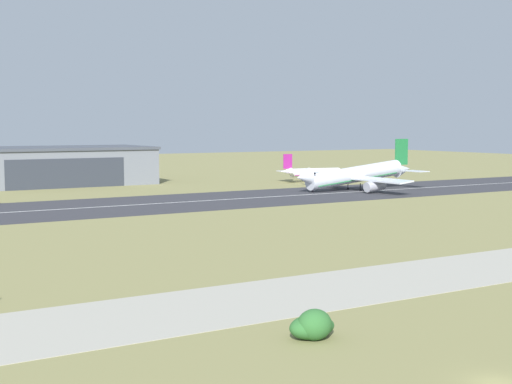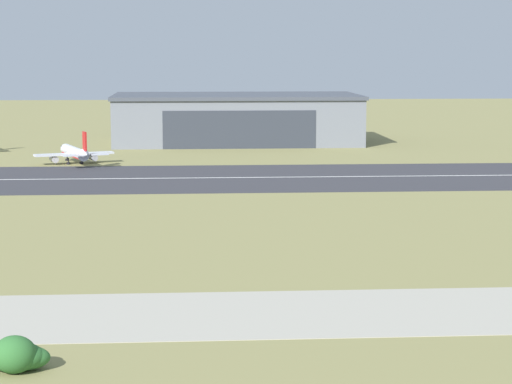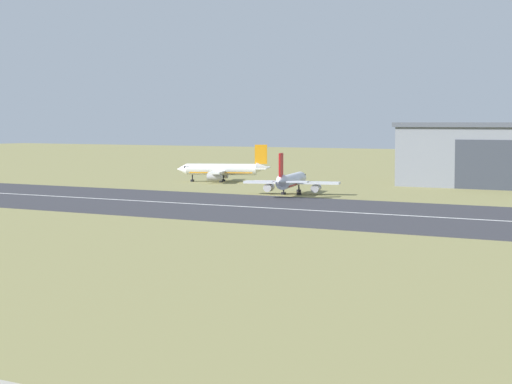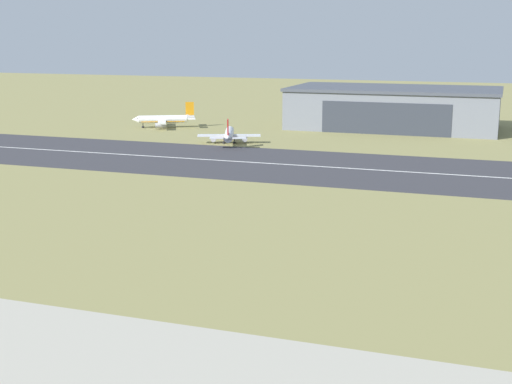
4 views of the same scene
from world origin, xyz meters
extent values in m
cube|color=#333338|center=(0.00, 129.88, 0.03)|extent=(498.72, 41.15, 0.06)
cube|color=silver|center=(0.00, 129.88, 0.07)|extent=(448.85, 0.70, 0.01)
cylinder|color=silver|center=(-16.20, 155.37, 2.50)|extent=(7.61, 16.02, 2.28)
cone|color=silver|center=(-19.27, 163.96, 2.50)|extent=(2.84, 2.70, 2.28)
cone|color=silver|center=(-13.01, 146.45, 2.92)|extent=(2.86, 3.27, 2.05)
cube|color=black|center=(-18.89, 162.90, 2.96)|extent=(2.20, 1.69, 0.44)
cube|color=red|center=(-16.20, 155.37, 1.88)|extent=(6.96, 14.46, 0.20)
cube|color=silver|center=(-11.81, 157.28, 2.10)|extent=(7.70, 4.82, 0.40)
cylinder|color=#A8A8B2|center=(-12.52, 157.56, 1.15)|extent=(2.33, 3.27, 1.42)
cube|color=silver|center=(-20.80, 154.06, 2.10)|extent=(7.70, 4.82, 0.40)
cylinder|color=#A8A8B2|center=(-20.43, 154.73, 1.15)|extent=(2.33, 3.27, 1.42)
cube|color=red|center=(-13.14, 146.84, 5.59)|extent=(1.10, 2.43, 3.88)
cube|color=silver|center=(-10.29, 147.44, 2.85)|extent=(4.02, 3.22, 0.24)
cube|color=silver|center=(-15.73, 145.49, 2.85)|extent=(4.02, 3.22, 0.24)
cylinder|color=black|center=(-18.52, 161.87, 0.68)|extent=(0.24, 0.24, 1.36)
cylinder|color=black|center=(-18.52, 161.87, 0.22)|extent=(0.84, 0.84, 0.44)
cylinder|color=black|center=(-14.85, 155.67, 0.68)|extent=(0.24, 0.24, 1.36)
cylinder|color=black|center=(-14.85, 155.67, 0.22)|extent=(0.84, 0.84, 0.44)
cylinder|color=black|center=(-17.43, 154.74, 0.68)|extent=(0.24, 0.24, 1.36)
cylinder|color=black|center=(-17.43, 154.74, 0.22)|extent=(0.84, 0.84, 0.44)
cylinder|color=white|center=(-47.87, 179.58, 2.64)|extent=(14.38, 8.70, 2.39)
cone|color=white|center=(-55.50, 175.83, 2.64)|extent=(2.98, 3.09, 2.39)
cone|color=white|center=(-39.92, 183.49, 3.07)|extent=(3.52, 3.19, 2.15)
cube|color=black|center=(-54.44, 176.35, 3.12)|extent=(1.88, 2.31, 0.44)
cube|color=orange|center=(-47.87, 179.58, 1.98)|extent=(13.00, 7.94, 0.20)
cube|color=white|center=(-50.33, 183.91, 2.22)|extent=(5.48, 7.83, 0.40)
cylinder|color=#A8A8B2|center=(-50.49, 183.16, 1.23)|extent=(3.44, 2.70, 1.48)
cube|color=white|center=(-45.94, 174.99, 2.22)|extent=(5.48, 7.83, 0.40)
cylinder|color=#A8A8B2|center=(-46.64, 175.32, 1.23)|extent=(3.44, 2.70, 1.48)
cube|color=orange|center=(-40.31, 183.30, 5.86)|extent=(2.45, 1.40, 4.06)
cube|color=white|center=(-41.28, 186.19, 3.00)|extent=(3.65, 4.28, 0.24)
cube|color=white|center=(-38.62, 180.77, 3.00)|extent=(3.65, 4.28, 0.24)
cylinder|color=black|center=(-53.46, 176.83, 0.72)|extent=(0.24, 0.24, 1.45)
cylinder|color=black|center=(-53.46, 176.83, 0.22)|extent=(0.84, 0.84, 0.44)
cylinder|color=black|center=(-48.32, 180.96, 0.72)|extent=(0.24, 0.24, 1.45)
cylinder|color=black|center=(-48.32, 180.96, 0.22)|extent=(0.84, 0.84, 0.44)
cylinder|color=black|center=(-47.06, 178.39, 0.72)|extent=(0.24, 0.24, 1.45)
cylinder|color=black|center=(-47.06, 178.39, 0.22)|extent=(0.84, 0.84, 0.44)
camera|label=1|loc=(-42.08, -35.23, 19.29)|focal=50.00mm
camera|label=2|loc=(7.62, -56.34, 23.77)|focal=70.00mm
camera|label=3|loc=(72.34, 6.55, 12.64)|focal=70.00mm
camera|label=4|loc=(52.80, -20.62, 28.53)|focal=50.00mm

